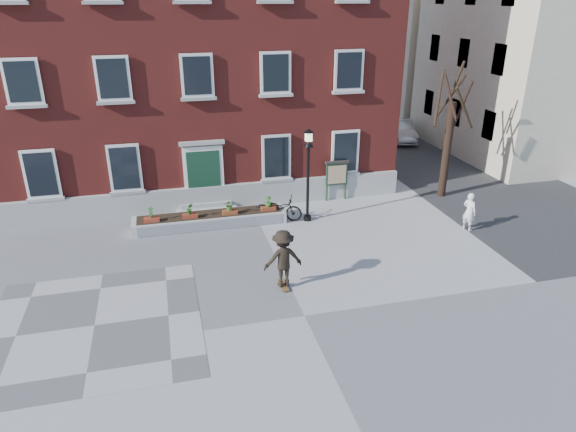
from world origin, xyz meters
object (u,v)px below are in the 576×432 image
object	(u,v)px
parked_car	(400,130)
bystander	(469,212)
lamp_post	(308,163)
skateboarder	(283,259)
bicycle	(278,208)
notice_board	(337,174)

from	to	relation	value
parked_car	bystander	world-z (taller)	bystander
lamp_post	skateboarder	bearing A→B (deg)	-114.29
parked_car	bicycle	bearing A→B (deg)	-122.81
bystander	skateboarder	xyz separation A→B (m)	(-8.25, -2.50, 0.24)
bystander	bicycle	bearing A→B (deg)	45.57
parked_car	skateboarder	bearing A→B (deg)	-114.11
skateboarder	lamp_post	bearing A→B (deg)	65.71
notice_board	skateboarder	world-z (taller)	skateboarder
bicycle	notice_board	world-z (taller)	notice_board
parked_car	lamp_post	distance (m)	14.62
bystander	notice_board	world-z (taller)	notice_board
parked_car	notice_board	bearing A→B (deg)	-117.57
parked_car	skateboarder	distance (m)	19.81
notice_board	skateboarder	xyz separation A→B (m)	(-4.18, -6.91, -0.23)
parked_car	skateboarder	size ratio (longest dim) A/B	1.99
bicycle	notice_board	bearing A→B (deg)	-40.69
bicycle	parked_car	bearing A→B (deg)	-22.85
bystander	notice_board	bearing A→B (deg)	19.57
bystander	parked_car	bearing A→B (deg)	-37.45
bystander	notice_board	distance (m)	6.03
parked_car	notice_board	distance (m)	11.80
bystander	lamp_post	size ratio (longest dim) A/B	0.40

